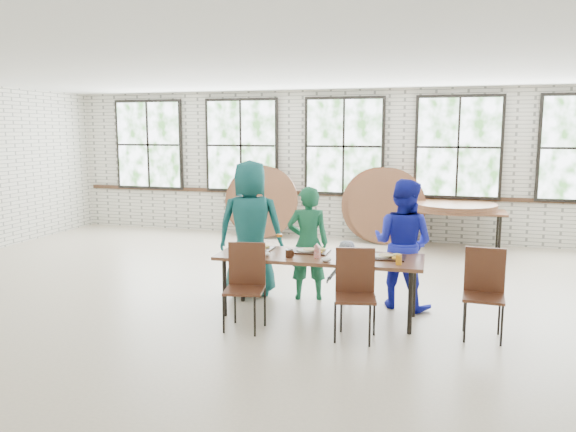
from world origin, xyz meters
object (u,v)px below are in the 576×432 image
at_px(dining_table, 319,260).
at_px(chair_near_left, 246,278).
at_px(storage_table, 454,213).
at_px(chair_near_right, 355,286).

xyz_separation_m(dining_table, chair_near_left, (-0.71, -0.58, -0.13)).
bearing_deg(storage_table, chair_near_left, -114.86).
distance_m(dining_table, chair_near_right, 0.75).
height_order(dining_table, storage_table, same).
height_order(chair_near_left, storage_table, chair_near_left).
distance_m(chair_near_right, storage_table, 5.01).
height_order(dining_table, chair_near_left, chair_near_left).
height_order(dining_table, chair_near_right, chair_near_right).
relative_size(dining_table, chair_near_right, 2.55).
distance_m(dining_table, chair_near_left, 0.92).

